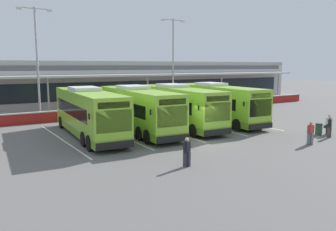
% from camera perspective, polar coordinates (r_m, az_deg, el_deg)
% --- Properties ---
extents(ground_plane, '(200.00, 200.00, 0.00)m').
position_cam_1_polar(ground_plane, '(24.97, 5.56, -4.31)').
color(ground_plane, '#605E5B').
extents(terminal_building, '(70.00, 13.00, 6.00)m').
position_cam_1_polar(terminal_building, '(48.57, -14.25, 5.22)').
color(terminal_building, '#B7B7B2').
rests_on(terminal_building, ground).
extents(red_barrier_wall, '(60.00, 0.40, 1.10)m').
position_cam_1_polar(red_barrier_wall, '(37.23, -8.19, 0.70)').
color(red_barrier_wall, maroon).
rests_on(red_barrier_wall, ground).
extents(coach_bus_leftmost, '(3.62, 12.30, 3.78)m').
position_cam_1_polar(coach_bus_leftmost, '(27.04, -13.12, 0.33)').
color(coach_bus_leftmost, '#8CC633').
rests_on(coach_bus_leftmost, ground).
extents(coach_bus_left_centre, '(3.62, 12.30, 3.78)m').
position_cam_1_polar(coach_bus_left_centre, '(28.35, -5.10, 0.88)').
color(coach_bus_left_centre, '#8CC633').
rests_on(coach_bus_left_centre, ground).
extents(coach_bus_centre, '(3.62, 12.30, 3.78)m').
position_cam_1_polar(coach_bus_centre, '(30.52, 1.60, 1.44)').
color(coach_bus_centre, '#8CC633').
rests_on(coach_bus_centre, ground).
extents(coach_bus_right_centre, '(3.62, 12.30, 3.78)m').
position_cam_1_polar(coach_bus_right_centre, '(33.32, 8.09, 1.95)').
color(coach_bus_right_centre, '#8CC633').
rests_on(coach_bus_right_centre, ground).
extents(bay_stripe_far_west, '(0.14, 13.00, 0.01)m').
position_cam_1_polar(bay_stripe_far_west, '(26.64, -17.27, -3.84)').
color(bay_stripe_far_west, silver).
rests_on(bay_stripe_far_west, ground).
extents(bay_stripe_west, '(0.14, 13.00, 0.01)m').
position_cam_1_polar(bay_stripe_west, '(27.97, -8.93, -2.99)').
color(bay_stripe_west, silver).
rests_on(bay_stripe_west, ground).
extents(bay_stripe_mid_west, '(0.14, 13.00, 0.01)m').
position_cam_1_polar(bay_stripe_mid_west, '(29.83, -1.50, -2.18)').
color(bay_stripe_mid_west, silver).
rests_on(bay_stripe_mid_west, ground).
extents(bay_stripe_centre, '(0.14, 13.00, 0.01)m').
position_cam_1_polar(bay_stripe_centre, '(32.14, 4.96, -1.44)').
color(bay_stripe_centre, silver).
rests_on(bay_stripe_centre, ground).
extents(bay_stripe_mid_east, '(0.14, 13.00, 0.01)m').
position_cam_1_polar(bay_stripe_mid_east, '(34.81, 10.48, -0.80)').
color(bay_stripe_mid_east, silver).
rests_on(bay_stripe_mid_east, ground).
extents(pedestrian_with_handbag, '(0.63, 0.50, 1.62)m').
position_cam_1_polar(pedestrian_with_handbag, '(30.02, 25.23, -1.27)').
color(pedestrian_with_handbag, black).
rests_on(pedestrian_with_handbag, ground).
extents(pedestrian_in_dark_coat, '(0.54, 0.31, 1.62)m').
position_cam_1_polar(pedestrian_in_dark_coat, '(18.61, 3.17, -5.93)').
color(pedestrian_in_dark_coat, '#33333D').
rests_on(pedestrian_in_dark_coat, ground).
extents(pedestrian_child, '(0.54, 0.36, 1.62)m').
position_cam_1_polar(pedestrian_child, '(25.64, 22.67, -2.60)').
color(pedestrian_child, slate).
rests_on(pedestrian_child, ground).
extents(pedestrian_near_bin, '(0.52, 0.35, 1.62)m').
position_cam_1_polar(pedestrian_near_bin, '(28.76, 25.34, -1.63)').
color(pedestrian_near_bin, '#4C4238').
rests_on(pedestrian_near_bin, ground).
extents(lamp_post_west, '(3.24, 0.28, 11.00)m').
position_cam_1_polar(lamp_post_west, '(36.05, -21.00, 9.13)').
color(lamp_post_west, '#9E9EA3').
rests_on(lamp_post_west, ground).
extents(lamp_post_centre, '(3.24, 0.28, 11.00)m').
position_cam_1_polar(lamp_post_centre, '(42.08, 0.85, 9.49)').
color(lamp_post_centre, '#9E9EA3').
rests_on(lamp_post_centre, ground).
extents(litter_bin, '(0.54, 0.54, 0.93)m').
position_cam_1_polar(litter_bin, '(29.57, 23.84, -2.08)').
color(litter_bin, '#2D5133').
rests_on(litter_bin, ground).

